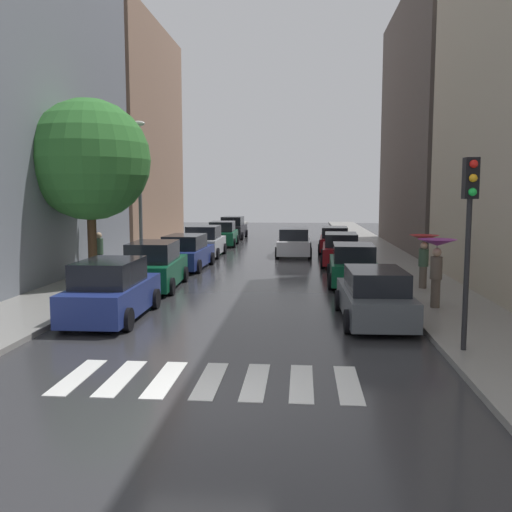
# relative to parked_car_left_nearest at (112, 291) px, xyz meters

# --- Properties ---
(ground_plane) EXTENTS (28.00, 72.00, 0.04)m
(ground_plane) POSITION_rel_parked_car_left_nearest_xyz_m (3.75, 17.62, -0.84)
(ground_plane) COLOR #2E2E30
(sidewalk_left) EXTENTS (3.00, 72.00, 0.15)m
(sidewalk_left) POSITION_rel_parked_car_left_nearest_xyz_m (-2.75, 17.62, -0.74)
(sidewalk_left) COLOR gray
(sidewalk_left) RESTS_ON ground
(sidewalk_right) EXTENTS (3.00, 72.00, 0.15)m
(sidewalk_right) POSITION_rel_parked_car_left_nearest_xyz_m (10.25, 17.62, -0.74)
(sidewalk_right) COLOR gray
(sidewalk_right) RESTS_ON ground
(crosswalk_stripes) EXTENTS (5.85, 2.20, 0.01)m
(crosswalk_stripes) POSITION_rel_parked_car_left_nearest_xyz_m (3.75, -5.11, -0.81)
(crosswalk_stripes) COLOR silver
(crosswalk_stripes) RESTS_ON ground
(building_left_mid) EXTENTS (6.00, 13.80, 15.14)m
(building_left_mid) POSITION_rel_parked_car_left_nearest_xyz_m (-7.25, 22.80, 6.75)
(building_left_mid) COLOR #8C6B56
(building_left_mid) RESTS_ON ground
(building_right_mid) EXTENTS (6.00, 17.20, 16.11)m
(building_right_mid) POSITION_rel_parked_car_left_nearest_xyz_m (14.75, 21.79, 7.24)
(building_right_mid) COLOR #564C47
(building_right_mid) RESTS_ON ground
(parked_car_left_nearest) EXTENTS (2.03, 4.47, 1.76)m
(parked_car_left_nearest) POSITION_rel_parked_car_left_nearest_xyz_m (0.00, 0.00, 0.00)
(parked_car_left_nearest) COLOR navy
(parked_car_left_nearest) RESTS_ON ground
(parked_car_left_second) EXTENTS (2.22, 4.70, 1.82)m
(parked_car_left_second) POSITION_rel_parked_car_left_nearest_xyz_m (-0.16, 5.31, 0.03)
(parked_car_left_second) COLOR #0C4C2D
(parked_car_left_second) RESTS_ON ground
(parked_car_left_third) EXTENTS (2.22, 4.78, 1.67)m
(parked_car_left_third) POSITION_rel_parked_car_left_nearest_xyz_m (-0.10, 10.93, -0.04)
(parked_car_left_third) COLOR navy
(parked_car_left_third) RESTS_ON ground
(parked_car_left_fourth) EXTENTS (2.16, 4.24, 1.79)m
(parked_car_left_fourth) POSITION_rel_parked_car_left_nearest_xyz_m (-0.14, 16.24, 0.01)
(parked_car_left_fourth) COLOR #B2B7BF
(parked_car_left_fourth) RESTS_ON ground
(parked_car_left_fifth) EXTENTS (2.14, 4.22, 1.71)m
(parked_car_left_fifth) POSITION_rel_parked_car_left_nearest_xyz_m (-0.01, 22.83, -0.02)
(parked_car_left_fifth) COLOR #0C4C2D
(parked_car_left_fifth) RESTS_ON ground
(parked_car_left_sixth) EXTENTS (2.06, 4.48, 1.79)m
(parked_car_left_sixth) POSITION_rel_parked_car_left_nearest_xyz_m (-0.06, 29.10, 0.01)
(parked_car_left_sixth) COLOR black
(parked_car_left_sixth) RESTS_ON ground
(parked_car_right_nearest) EXTENTS (2.06, 4.45, 1.55)m
(parked_car_right_nearest) POSITION_rel_parked_car_left_nearest_xyz_m (7.61, 0.27, -0.09)
(parked_car_right_nearest) COLOR #474C51
(parked_car_right_nearest) RESTS_ON ground
(parked_car_right_second) EXTENTS (2.11, 4.34, 1.65)m
(parked_car_right_second) POSITION_rel_parked_car_left_nearest_xyz_m (7.59, 6.86, -0.05)
(parked_car_right_second) COLOR #0C4C2D
(parked_car_right_second) RESTS_ON ground
(parked_car_right_third) EXTENTS (2.19, 4.81, 1.64)m
(parked_car_right_third) POSITION_rel_parked_car_left_nearest_xyz_m (7.52, 13.15, -0.05)
(parked_car_right_third) COLOR maroon
(parked_car_right_third) RESTS_ON ground
(parked_car_right_fourth) EXTENTS (2.14, 4.52, 1.59)m
(parked_car_right_fourth) POSITION_rel_parked_car_left_nearest_xyz_m (7.55, 19.23, -0.07)
(parked_car_right_fourth) COLOR maroon
(parked_car_right_fourth) RESTS_ON ground
(car_midroad) EXTENTS (2.09, 4.69, 1.63)m
(car_midroad) POSITION_rel_parked_car_left_nearest_xyz_m (5.06, 17.14, -0.05)
(car_midroad) COLOR silver
(car_midroad) RESTS_ON ground
(pedestrian_foreground) EXTENTS (1.07, 1.07, 1.98)m
(pedestrian_foreground) POSITION_rel_parked_car_left_nearest_xyz_m (10.03, 5.32, 0.81)
(pedestrian_foreground) COLOR brown
(pedestrian_foreground) RESTS_ON sidewalk_right
(pedestrian_near_tree) EXTENTS (1.18, 1.18, 2.12)m
(pedestrian_near_tree) POSITION_rel_parked_car_left_nearest_xyz_m (9.66, 1.74, 0.95)
(pedestrian_near_tree) COLOR brown
(pedestrian_near_tree) RESTS_ON sidewalk_right
(pedestrian_by_kerb) EXTENTS (0.36, 0.36, 1.83)m
(pedestrian_by_kerb) POSITION_rel_parked_car_left_nearest_xyz_m (-3.29, 7.84, 0.30)
(pedestrian_by_kerb) COLOR black
(pedestrian_by_kerb) RESTS_ON sidewalk_left
(street_tree_left) EXTENTS (4.80, 4.80, 7.24)m
(street_tree_left) POSITION_rel_parked_car_left_nearest_xyz_m (-2.92, 6.12, 4.16)
(street_tree_left) COLOR #513823
(street_tree_left) RESTS_ON sidewalk_left
(traffic_light_right_corner) EXTENTS (0.30, 0.42, 4.30)m
(traffic_light_right_corner) POSITION_rel_parked_car_left_nearest_xyz_m (9.20, -3.02, 2.47)
(traffic_light_right_corner) COLOR black
(traffic_light_right_corner) RESTS_ON sidewalk_right
(lamp_post_left) EXTENTS (0.60, 0.28, 6.73)m
(lamp_post_left) POSITION_rel_parked_car_left_nearest_xyz_m (-1.80, 9.18, 3.23)
(lamp_post_left) COLOR #595B60
(lamp_post_left) RESTS_ON sidewalk_left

